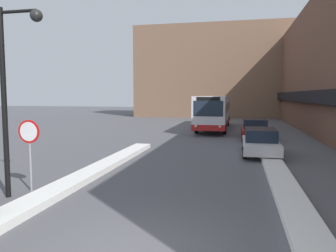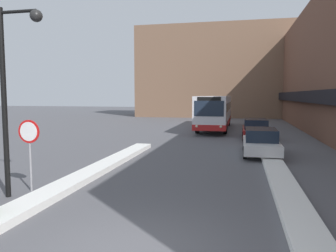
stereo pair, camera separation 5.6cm
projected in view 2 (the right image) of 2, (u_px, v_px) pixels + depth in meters
building_backdrop_far at (227, 72)px, 48.34m from camera, size 26.00×8.00×13.11m
snow_bank_left at (90, 173)px, 12.82m from camera, size 0.90×14.55×0.23m
snow_bank_right at (285, 188)px, 10.74m from camera, size 0.90×12.75×0.20m
city_bus at (215, 111)px, 30.47m from camera, size 2.57×12.33×3.07m
parked_car_front at (261, 142)px, 17.37m from camera, size 1.85×4.41×1.39m
parked_car_middle at (256, 129)px, 23.66m from camera, size 1.86×4.53×1.44m
stop_sign at (29, 140)px, 10.64m from camera, size 0.76×0.08×2.36m
street_lamp at (12, 80)px, 9.80m from camera, size 1.46×0.36×5.74m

